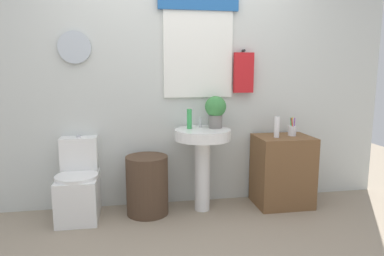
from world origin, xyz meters
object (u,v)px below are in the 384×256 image
(pedestal_sink, at_px, (202,149))
(wooden_cabinet, at_px, (282,171))
(laundry_hamper, at_px, (147,185))
(soap_bottle, at_px, (189,119))
(toilet, at_px, (79,187))
(potted_plant, at_px, (216,110))
(lotion_bottle, at_px, (277,127))
(toothbrush_cup, at_px, (292,130))

(pedestal_sink, height_order, wooden_cabinet, pedestal_sink)
(laundry_hamper, xyz_separation_m, soap_bottle, (0.42, 0.05, 0.62))
(toilet, bearing_deg, potted_plant, 1.17)
(lotion_bottle, bearing_deg, potted_plant, 170.46)
(laundry_hamper, bearing_deg, toilet, 177.01)
(toilet, bearing_deg, lotion_bottle, -2.20)
(wooden_cabinet, xyz_separation_m, toothbrush_cup, (0.10, 0.02, 0.41))
(potted_plant, bearing_deg, pedestal_sink, -156.80)
(laundry_hamper, xyz_separation_m, toothbrush_cup, (1.46, 0.02, 0.48))
(wooden_cabinet, bearing_deg, toilet, 179.05)
(wooden_cabinet, xyz_separation_m, soap_bottle, (-0.95, 0.05, 0.55))
(laundry_hamper, height_order, pedestal_sink, pedestal_sink)
(laundry_hamper, distance_m, toothbrush_cup, 1.54)
(toothbrush_cup, bearing_deg, potted_plant, 177.07)
(laundry_hamper, xyz_separation_m, lotion_bottle, (1.27, -0.04, 0.53))
(laundry_hamper, relative_size, soap_bottle, 2.95)
(toilet, distance_m, wooden_cabinet, 2.00)
(pedestal_sink, height_order, soap_bottle, soap_bottle)
(toilet, relative_size, lotion_bottle, 3.67)
(lotion_bottle, distance_m, toothbrush_cup, 0.21)
(soap_bottle, height_order, lotion_bottle, soap_bottle)
(soap_bottle, relative_size, potted_plant, 0.61)
(wooden_cabinet, distance_m, potted_plant, 0.94)
(lotion_bottle, bearing_deg, soap_bottle, 173.99)
(pedestal_sink, height_order, potted_plant, potted_plant)
(lotion_bottle, height_order, toothbrush_cup, lotion_bottle)
(laundry_hamper, height_order, toothbrush_cup, toothbrush_cup)
(soap_bottle, bearing_deg, toothbrush_cup, -1.66)
(soap_bottle, distance_m, potted_plant, 0.27)
(potted_plant, relative_size, toothbrush_cup, 1.69)
(potted_plant, relative_size, lotion_bottle, 1.52)
(wooden_cabinet, bearing_deg, soap_bottle, 176.99)
(soap_bottle, xyz_separation_m, potted_plant, (0.26, 0.01, 0.08))
(pedestal_sink, height_order, lotion_bottle, lotion_bottle)
(pedestal_sink, xyz_separation_m, lotion_bottle, (0.74, -0.04, 0.20))
(laundry_hamper, distance_m, wooden_cabinet, 1.37)
(toilet, distance_m, lotion_bottle, 1.98)
(toilet, height_order, lotion_bottle, lotion_bottle)
(potted_plant, bearing_deg, toilet, -178.83)
(pedestal_sink, bearing_deg, lotion_bottle, -3.12)
(laundry_hamper, height_order, lotion_bottle, lotion_bottle)
(toilet, height_order, laundry_hamper, toilet)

